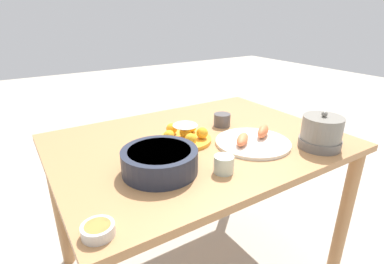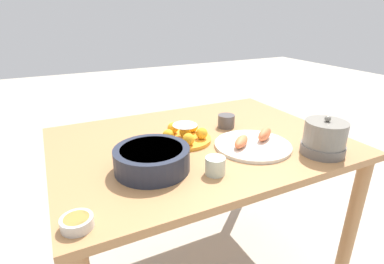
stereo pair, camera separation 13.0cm
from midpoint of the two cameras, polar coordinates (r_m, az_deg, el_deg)
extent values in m
cylinder|color=#A87547|center=(2.10, 11.75, -4.43)|extent=(0.06, 0.06, 0.71)
cylinder|color=#A87547|center=(1.72, -20.82, -11.78)|extent=(0.06, 0.06, 0.71)
cylinder|color=#A87547|center=(1.63, 30.12, -15.54)|extent=(0.06, 0.06, 0.71)
cube|color=#A87547|center=(1.33, 4.11, -2.15)|extent=(1.24, 0.92, 0.03)
cylinder|color=gold|center=(1.31, 1.52, -1.46)|extent=(0.23, 0.23, 0.02)
sphere|color=#F4A823|center=(1.27, -1.61, -0.66)|extent=(0.05, 0.05, 0.05)
sphere|color=#F4A823|center=(1.23, 2.37, -1.44)|extent=(0.05, 0.05, 0.05)
sphere|color=#F4A823|center=(1.29, 4.94, -0.29)|extent=(0.05, 0.05, 0.05)
sphere|color=#F4A823|center=(1.36, 2.80, 0.99)|extent=(0.05, 0.05, 0.05)
sphere|color=#F4A823|center=(1.35, -0.89, 0.73)|extent=(0.05, 0.05, 0.05)
ellipsoid|color=white|center=(1.28, 1.55, 1.27)|extent=(0.11, 0.11, 0.02)
sphere|color=#F4A823|center=(1.30, 1.54, -0.12)|extent=(0.05, 0.05, 0.05)
cylinder|color=#232838|center=(1.07, -4.17, -5.24)|extent=(0.27, 0.27, 0.08)
cylinder|color=brown|center=(1.05, -4.22, -3.48)|extent=(0.22, 0.22, 0.01)
cylinder|color=beige|center=(0.85, -16.85, -16.35)|extent=(0.09, 0.09, 0.03)
cylinder|color=olive|center=(0.84, -16.95, -15.68)|extent=(0.07, 0.07, 0.01)
cylinder|color=silver|center=(1.29, 14.33, -2.52)|extent=(0.32, 0.32, 0.01)
ellipsoid|color=#E57042|center=(1.25, 12.33, -1.85)|extent=(0.12, 0.11, 0.04)
ellipsoid|color=#E57042|center=(1.34, 16.42, -0.46)|extent=(0.12, 0.10, 0.05)
cylinder|color=#4C4747|center=(1.48, 9.06, 2.02)|extent=(0.08, 0.08, 0.06)
cylinder|color=beige|center=(1.05, 8.02, -6.47)|extent=(0.07, 0.07, 0.06)
cylinder|color=#66605B|center=(1.33, 26.22, -2.95)|extent=(0.17, 0.17, 0.04)
cylinder|color=slate|center=(1.30, 26.71, -0.25)|extent=(0.16, 0.16, 0.10)
sphere|color=slate|center=(1.29, 27.16, 2.21)|extent=(0.02, 0.02, 0.02)
camera|label=1|loc=(0.07, -87.14, 1.15)|focal=28.00mm
camera|label=2|loc=(0.07, 92.86, -1.15)|focal=28.00mm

